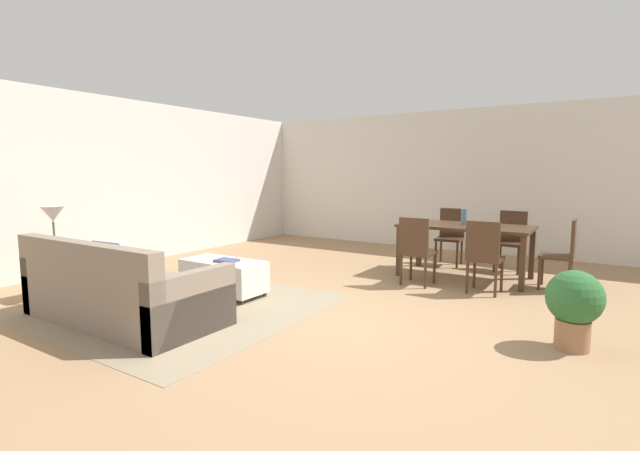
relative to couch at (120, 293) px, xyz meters
The scene contains 17 objects.
ground_plane 2.21m from the couch, 30.65° to the left, with size 10.80×10.80×0.00m, color #9E7A56.
wall_back 6.49m from the couch, 72.86° to the left, with size 9.00×0.12×2.70m, color silver.
wall_left 3.25m from the couch, 148.23° to the left, with size 0.12×11.00×2.70m, color silver.
area_rug 0.73m from the couch, 82.22° to the left, with size 3.00×2.80×0.01m, color gray.
couch is the anchor object (origin of this frame).
ottoman_table 1.30m from the couch, 81.91° to the left, with size 1.06×0.51×0.43m.
side_table 1.39m from the couch, behind, with size 0.40×0.40×0.59m.
table_lamp 1.55m from the couch, behind, with size 0.26×0.26×0.53m.
dining_table 4.57m from the couch, 57.81° to the left, with size 1.79×0.93×0.76m.
dining_chair_near_left 3.62m from the couch, 56.16° to the left, with size 0.41×0.41×0.92m.
dining_chair_near_right 4.20m from the couch, 46.80° to the left, with size 0.40×0.40×0.92m.
dining_chair_far_left 5.08m from the couch, 67.10° to the left, with size 0.43×0.43×0.92m.
dining_chair_far_right 5.51m from the couch, 58.18° to the left, with size 0.42×0.42×0.92m.
dining_chair_head_east 5.31m from the couch, 45.97° to the left, with size 0.40×0.40×0.92m.
vase_centerpiece 4.58m from the couch, 58.09° to the left, with size 0.09×0.09×0.23m, color slate.
book_on_ottoman 1.28m from the couch, 77.08° to the left, with size 0.26×0.20×0.03m, color #3F4C72.
potted_plant 4.27m from the couch, 22.50° to the left, with size 0.46×0.46×0.69m.
Camera 1 is at (2.26, -3.79, 1.51)m, focal length 25.37 mm.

